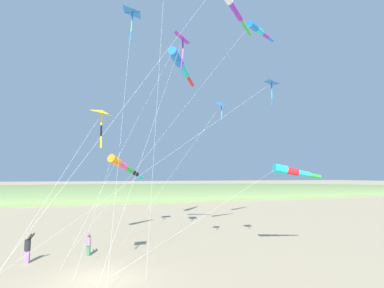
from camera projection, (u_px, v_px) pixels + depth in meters
ground_plane at (98, 279)px, 15.18m from camera, size 600.00×600.00×0.00m
dune_ridge_grassy at (93, 199)px, 67.16m from camera, size 28.00×240.00×6.65m
person_adult_flyer at (28, 247)px, 18.07m from camera, size 0.52×0.60×1.74m
person_child_green_jacket at (89, 243)px, 19.77m from camera, size 0.53×0.54×1.52m
kite_delta_striped_overhead at (271, 83)px, 19.80m from camera, size 2.27×16.21×11.44m
kite_delta_blue_topmost at (221, 106)px, 20.39m from camera, size 6.17×6.31×10.17m
kite_windsock_green_low_center at (258, 30)px, 28.59m from camera, size 4.06×18.64×19.10m
kite_delta_red_high_left at (183, 38)px, 21.80m from camera, size 7.20×6.61×15.50m
kite_windsock_teal_far_right at (230, 3)px, 21.76m from camera, size 10.91×16.00×18.26m
kite_windsock_orange_high_right at (291, 171)px, 20.74m from camera, size 1.41×14.08×6.00m
kite_delta_long_streamer_left at (132, 13)px, 21.27m from camera, size 7.28×2.48×16.84m
kite_windsock_long_streamer_right at (180, 64)px, 30.64m from camera, size 13.89×12.40×17.19m
kite_delta_purple_drifting at (102, 113)px, 14.78m from camera, size 5.87×4.83×8.43m
kite_windsock_yellow_midlevel at (124, 166)px, 27.49m from camera, size 14.45×5.73×7.00m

